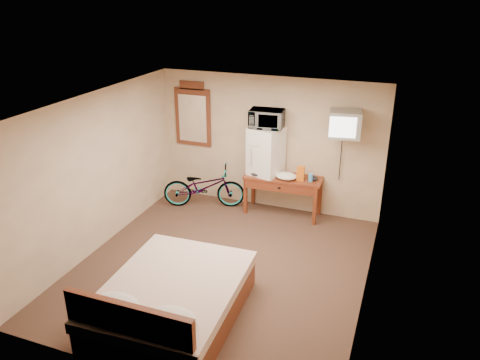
% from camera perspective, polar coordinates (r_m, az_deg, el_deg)
% --- Properties ---
extents(room, '(4.60, 4.64, 2.50)m').
position_cam_1_polar(room, '(6.64, -2.35, -1.43)').
color(room, '#402920').
rests_on(room, ground).
extents(desk, '(1.42, 0.61, 0.75)m').
position_cam_1_polar(desk, '(8.52, 5.21, -0.39)').
color(desk, brown).
rests_on(desk, floor).
extents(mini_fridge, '(0.65, 0.64, 0.88)m').
position_cam_1_polar(mini_fridge, '(8.46, 3.18, 3.54)').
color(mini_fridge, white).
rests_on(mini_fridge, desk).
extents(microwave, '(0.62, 0.45, 0.33)m').
position_cam_1_polar(microwave, '(8.28, 3.27, 7.47)').
color(microwave, white).
rests_on(microwave, mini_fridge).
extents(snack_bag, '(0.13, 0.08, 0.27)m').
position_cam_1_polar(snack_bag, '(8.32, 7.40, 0.80)').
color(snack_bag, orange).
rests_on(snack_bag, desk).
extents(blue_cup, '(0.08, 0.08, 0.14)m').
position_cam_1_polar(blue_cup, '(8.34, 8.61, 0.30)').
color(blue_cup, '#46A1F1').
rests_on(blue_cup, desk).
extents(cloth_cream, '(0.38, 0.30, 0.12)m').
position_cam_1_polar(cloth_cream, '(8.38, 5.66, 0.48)').
color(cloth_cream, white).
rests_on(cloth_cream, desk).
extents(cloth_dark_a, '(0.24, 0.18, 0.09)m').
position_cam_1_polar(cloth_dark_a, '(8.48, 2.11, 0.76)').
color(cloth_dark_a, black).
rests_on(cloth_dark_a, desk).
extents(cloth_dark_b, '(0.17, 0.14, 0.08)m').
position_cam_1_polar(cloth_dark_b, '(8.39, 8.89, 0.21)').
color(cloth_dark_b, black).
rests_on(cloth_dark_b, desk).
extents(crt_television, '(0.57, 0.63, 0.45)m').
position_cam_1_polar(crt_television, '(7.95, 12.67, 6.69)').
color(crt_television, black).
rests_on(crt_television, room).
extents(wall_mirror, '(0.73, 0.04, 1.24)m').
position_cam_1_polar(wall_mirror, '(9.06, -5.77, 7.90)').
color(wall_mirror, brown).
rests_on(wall_mirror, room).
extents(bicycle, '(1.64, 1.03, 0.81)m').
position_cam_1_polar(bicycle, '(8.94, -4.41, -0.80)').
color(bicycle, black).
rests_on(bicycle, floor).
extents(bed, '(1.67, 2.17, 0.90)m').
position_cam_1_polar(bed, '(6.13, -8.48, -14.45)').
color(bed, brown).
rests_on(bed, floor).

